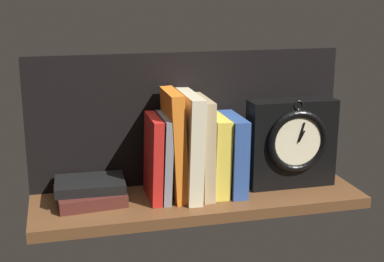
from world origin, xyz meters
TOP-DOWN VIEW (x-y plane):
  - ground_plane at (0.00, 0.00)cm, footprint 76.07×22.01cm
  - back_panel at (0.00, 10.40)cm, footprint 76.07×1.20cm
  - book_red_requiem at (-10.24, 1.47)cm, footprint 2.94×12.93cm
  - book_gray_chess at (-7.95, 1.47)cm, footprint 2.58×13.34cm
  - book_orange_pandolfini at (-5.35, 1.47)cm, footprint 3.94×13.63cm
  - book_cream_twain at (-2.01, 1.47)cm, footprint 3.99×16.66cm
  - book_tan_shortstories at (1.18, 1.47)cm, footprint 2.59×14.19cm
  - book_yellow_seinlanguage at (4.56, 1.47)cm, footprint 4.09×12.71cm
  - book_blue_modern at (8.47, 1.47)cm, footprint 3.79×14.17cm
  - framed_clock at (23.33, 1.19)cm, footprint 21.07×7.70cm
  - book_stack_side at (-24.58, 2.84)cm, footprint 15.96×14.48cm

SIDE VIEW (x-z plane):
  - ground_plane at x=0.00cm, z-range -2.50..0.00cm
  - book_stack_side at x=-24.58cm, z-range -0.08..4.84cm
  - book_blue_modern at x=8.47cm, z-range -0.02..18.08cm
  - book_yellow_seinlanguage at x=4.56cm, z-range -0.05..18.22cm
  - book_red_requiem at x=-10.24cm, z-range -0.04..19.01cm
  - book_gray_chess at x=-7.95cm, z-range -0.03..19.04cm
  - framed_clock at x=23.33cm, z-range -0.07..21.57cm
  - book_tan_shortstories at x=1.18cm, z-range 0.00..22.73cm
  - book_cream_twain at x=-2.01cm, z-range -0.05..23.82cm
  - book_orange_pandolfini at x=-5.35cm, z-range -0.05..24.64cm
  - back_panel at x=0.00cm, z-range 0.00..32.03cm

